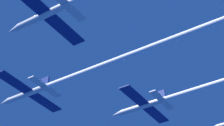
{
  "coord_description": "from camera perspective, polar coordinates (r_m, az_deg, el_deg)",
  "views": [
    {
      "loc": [
        -58.42,
        -59.22,
        -49.43
      ],
      "look_at": [
        -0.39,
        -21.89,
        0.21
      ],
      "focal_mm": 67.66,
      "sensor_mm": 36.0,
      "label": 1
    }
  ],
  "objects": [
    {
      "name": "jet_right_wing",
      "position": [
        93.72,
        13.48,
        -2.8
      ],
      "size": [
        19.39,
        61.19,
        3.21
      ],
      "color": "silver"
    },
    {
      "name": "jet_lead",
      "position": [
        84.34,
        0.61,
        0.41
      ],
      "size": [
        19.39,
        74.81,
        3.21
      ],
      "color": "silver"
    }
  ]
}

